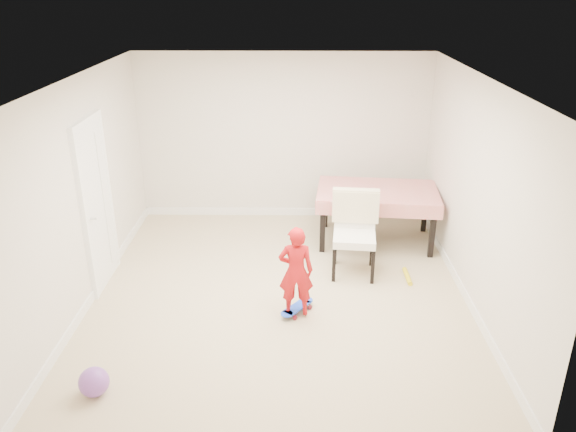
{
  "coord_description": "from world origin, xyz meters",
  "views": [
    {
      "loc": [
        0.18,
        -5.99,
        3.56
      ],
      "look_at": [
        0.1,
        0.2,
        0.95
      ],
      "focal_mm": 35.0,
      "sensor_mm": 36.0,
      "label": 1
    }
  ],
  "objects_px": {
    "dining_table": "(376,216)",
    "balloon": "(94,382)",
    "dining_chair": "(354,235)",
    "child": "(296,274)",
    "skateboard": "(297,309)"
  },
  "relations": [
    {
      "from": "balloon",
      "to": "dining_table",
      "type": "bearing_deg",
      "value": 48.05
    },
    {
      "from": "dining_table",
      "to": "skateboard",
      "type": "bearing_deg",
      "value": -114.94
    },
    {
      "from": "skateboard",
      "to": "dining_table",
      "type": "bearing_deg",
      "value": 7.83
    },
    {
      "from": "balloon",
      "to": "skateboard",
      "type": "bearing_deg",
      "value": 37.09
    },
    {
      "from": "child",
      "to": "balloon",
      "type": "bearing_deg",
      "value": 35.07
    },
    {
      "from": "dining_table",
      "to": "child",
      "type": "distance_m",
      "value": 2.33
    },
    {
      "from": "dining_table",
      "to": "dining_chair",
      "type": "distance_m",
      "value": 1.09
    },
    {
      "from": "dining_table",
      "to": "child",
      "type": "xyz_separation_m",
      "value": [
        -1.17,
        -2.02,
        0.14
      ]
    },
    {
      "from": "dining_table",
      "to": "dining_chair",
      "type": "relative_size",
      "value": 1.56
    },
    {
      "from": "dining_chair",
      "to": "child",
      "type": "xyz_separation_m",
      "value": [
        -0.75,
        -1.02,
        -0.01
      ]
    },
    {
      "from": "dining_table",
      "to": "child",
      "type": "relative_size",
      "value": 1.58
    },
    {
      "from": "child",
      "to": "dining_table",
      "type": "bearing_deg",
      "value": -120.99
    },
    {
      "from": "dining_chair",
      "to": "balloon",
      "type": "distance_m",
      "value": 3.56
    },
    {
      "from": "dining_table",
      "to": "balloon",
      "type": "distance_m",
      "value": 4.54
    },
    {
      "from": "skateboard",
      "to": "child",
      "type": "height_order",
      "value": "child"
    }
  ]
}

